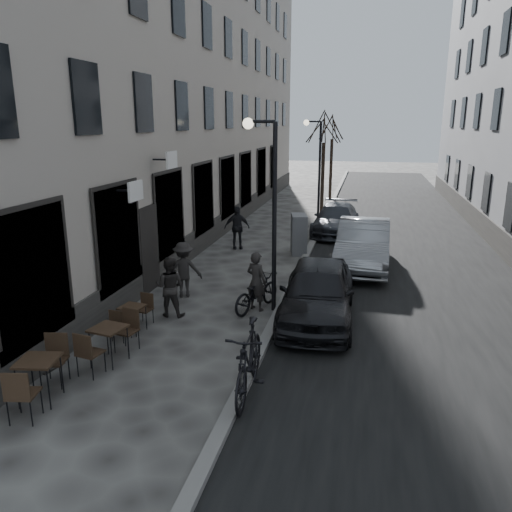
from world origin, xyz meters
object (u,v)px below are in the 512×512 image
at_px(bistro_set_a, 39,376).
at_px(car_near, 318,292).
at_px(pedestrian_near, 170,287).
at_px(utility_cabinet, 299,234).
at_px(tree_far, 332,127).
at_px(streetlamp_far, 316,161).
at_px(bistro_set_b, 109,341).
at_px(bicycle, 256,292).
at_px(pedestrian_mid, 184,270).
at_px(pedestrian_far, 237,228).
at_px(sign_board, 46,351).
at_px(car_mid, 363,244).
at_px(car_far, 336,219).
at_px(bistro_set_c, 133,316).
at_px(moped, 249,360).
at_px(streetlamp_near, 268,195).
at_px(tree_near, 324,128).

xyz_separation_m(bistro_set_a, car_near, (4.56, 5.01, 0.26)).
bearing_deg(pedestrian_near, utility_cabinet, -112.52).
relative_size(tree_far, pedestrian_near, 3.54).
xyz_separation_m(streetlamp_far, bistro_set_a, (-3.16, -17.48, -2.65)).
height_order(bistro_set_b, car_near, car_near).
height_order(bicycle, pedestrian_mid, pedestrian_mid).
relative_size(tree_far, pedestrian_far, 3.28).
xyz_separation_m(sign_board, car_mid, (6.31, 9.13, 0.43)).
bearing_deg(bistro_set_a, bicycle, 51.35).
distance_m(pedestrian_near, car_far, 11.69).
distance_m(bistro_set_c, utility_cabinet, 8.87).
bearing_deg(moped, utility_cabinet, 90.57).
distance_m(streetlamp_near, sign_board, 6.41).
distance_m(bistro_set_b, pedestrian_mid, 4.32).
distance_m(tree_near, car_far, 6.40).
relative_size(sign_board, moped, 0.42).
xyz_separation_m(bistro_set_a, bistro_set_b, (0.48, 1.68, -0.02)).
bearing_deg(bicycle, pedestrian_mid, 8.66).
distance_m(streetlamp_near, moped, 5.07).
xyz_separation_m(streetlamp_near, car_near, (1.40, -0.47, -2.39)).
bearing_deg(pedestrian_far, bicycle, -93.82).
distance_m(bistro_set_b, car_near, 5.27).
bearing_deg(streetlamp_near, bistro_set_a, -119.96).
relative_size(streetlamp_near, utility_cabinet, 3.31).
distance_m(streetlamp_far, pedestrian_far, 6.56).
height_order(streetlamp_far, car_far, streetlamp_far).
relative_size(streetlamp_near, sign_board, 5.24).
bearing_deg(tree_near, pedestrian_mid, -100.45).
distance_m(sign_board, bicycle, 5.52).
bearing_deg(tree_near, tree_far, 90.00).
relative_size(tree_far, bicycle, 3.00).
bearing_deg(pedestrian_far, pedestrian_mid, -113.48).
distance_m(streetlamp_far, car_far, 3.33).
distance_m(bistro_set_b, moped, 3.26).
bearing_deg(car_near, bicycle, 165.41).
bearing_deg(tree_near, pedestrian_far, -106.93).
xyz_separation_m(tree_far, bistro_set_b, (-2.75, -24.80, -4.17)).
height_order(bistro_set_b, pedestrian_far, pedestrian_far).
xyz_separation_m(streetlamp_far, pedestrian_near, (-2.42, -13.00, -2.35)).
xyz_separation_m(car_near, moped, (-0.88, -3.92, -0.08)).
bearing_deg(moped, tree_far, 88.78).
height_order(streetlamp_near, bistro_set_c, streetlamp_near).
height_order(streetlamp_far, pedestrian_far, streetlamp_far).
height_order(car_near, car_mid, car_mid).
distance_m(bistro_set_a, pedestrian_far, 11.91).
bearing_deg(car_far, pedestrian_mid, -108.77).
relative_size(bistro_set_a, pedestrian_near, 1.07).
xyz_separation_m(bistro_set_b, car_near, (4.08, 3.33, 0.28)).
relative_size(streetlamp_near, moped, 2.21).
relative_size(streetlamp_near, bistro_set_a, 2.94).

